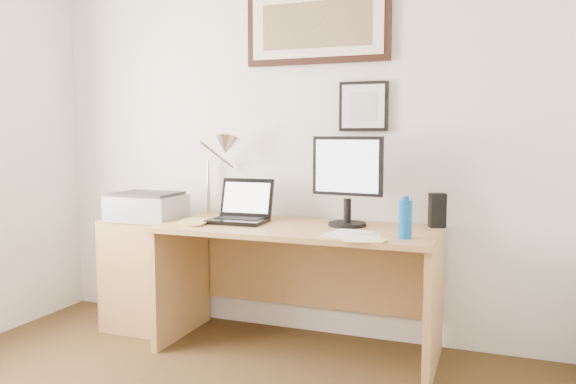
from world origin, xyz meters
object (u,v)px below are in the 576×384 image
at_px(book, 182,222).
at_px(desk, 302,263).
at_px(side_cabinet, 148,273).
at_px(printer, 147,206).
at_px(water_bottle, 405,219).
at_px(laptop, 241,212).
at_px(lcd_monitor, 347,176).

height_order(book, desk, book).
height_order(side_cabinet, printer, printer).
height_order(water_bottle, printer, water_bottle).
height_order(laptop, printer, laptop).
xyz_separation_m(desk, laptop, (-0.38, -0.04, 0.29)).
height_order(side_cabinet, book, book).
bearing_deg(printer, lcd_monitor, 4.17).
xyz_separation_m(desk, printer, (-1.04, -0.07, 0.30)).
bearing_deg(side_cabinet, water_bottle, -7.23).
relative_size(side_cabinet, desk, 0.46).
bearing_deg(laptop, printer, -177.32).
relative_size(water_bottle, printer, 0.45).
height_order(desk, lcd_monitor, lcd_monitor).
relative_size(book, laptop, 0.66).
xyz_separation_m(laptop, lcd_monitor, (0.65, 0.06, 0.23)).
bearing_deg(water_bottle, lcd_monitor, 144.09).
relative_size(laptop, lcd_monitor, 0.67).
distance_m(laptop, printer, 0.66).
bearing_deg(water_bottle, desk, 158.54).
xyz_separation_m(book, printer, (-0.34, 0.14, 0.06)).
height_order(water_bottle, lcd_monitor, lcd_monitor).
distance_m(book, laptop, 0.36).
xyz_separation_m(side_cabinet, water_bottle, (1.71, -0.22, 0.48)).
relative_size(desk, lcd_monitor, 3.08).
distance_m(side_cabinet, book, 0.57).
bearing_deg(printer, laptop, 2.68).
xyz_separation_m(side_cabinet, desk, (1.07, 0.04, 0.15)).
relative_size(desk, printer, 3.64).
height_order(side_cabinet, desk, desk).
distance_m(book, printer, 0.38).
bearing_deg(side_cabinet, desk, 1.89).
xyz_separation_m(side_cabinet, laptop, (0.69, -0.01, 0.44)).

